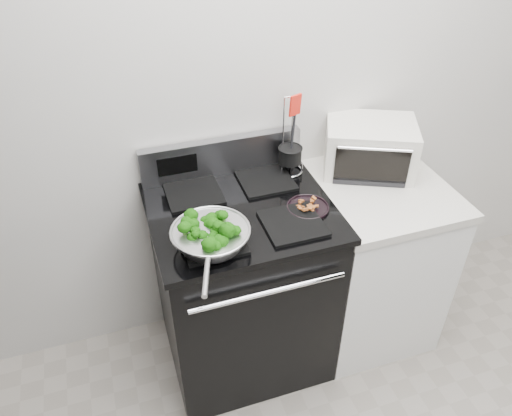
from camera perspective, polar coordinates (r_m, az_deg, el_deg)
name	(u,v)px	position (r m, az deg, el deg)	size (l,w,h in m)	color
back_wall	(281,82)	(2.31, 2.93, 14.19)	(4.00, 0.02, 2.70)	silver
gas_range	(243,285)	(2.45, -1.53, -8.76)	(0.79, 0.69, 1.13)	black
counter	(368,259)	(2.68, 12.70, -5.71)	(0.62, 0.68, 0.92)	white
skillet	(211,236)	(1.93, -5.20, -3.18)	(0.31, 0.48, 0.07)	silver
broccoli_pile	(210,232)	(1.92, -5.23, -2.71)	(0.24, 0.24, 0.08)	black
bacon_plate	(308,205)	(2.14, 5.94, 0.30)	(0.18, 0.18, 0.04)	black
utensil_holder	(290,159)	(2.35, 3.89, 5.61)	(0.13, 0.13, 0.39)	silver
toaster_oven	(369,147)	(2.47, 12.84, 6.84)	(0.51, 0.46, 0.24)	white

